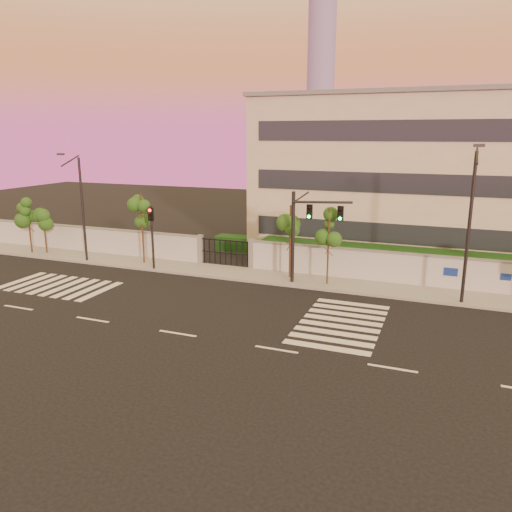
{
  "coord_description": "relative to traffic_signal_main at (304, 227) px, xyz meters",
  "views": [
    {
      "loc": [
        11.6,
        -19.37,
        9.3
      ],
      "look_at": [
        1.68,
        6.0,
        2.6
      ],
      "focal_mm": 35.0,
      "sensor_mm": 36.0,
      "label": 1
    }
  ],
  "objects": [
    {
      "name": "street_tree_a",
      "position": [
        -22.35,
        0.22,
        -0.42
      ],
      "size": [
        1.56,
        1.24,
        4.47
      ],
      "color": "#382314",
      "rests_on": "ground"
    },
    {
      "name": "street_tree_b",
      "position": [
        -21.15,
        0.54,
        -0.9
      ],
      "size": [
        1.5,
        1.2,
        3.82
      ],
      "color": "#382314",
      "rests_on": "ground"
    },
    {
      "name": "road_markings",
      "position": [
        -4.99,
        -6.0,
        -3.7
      ],
      "size": [
        57.0,
        7.62,
        0.02
      ],
      "color": "silver",
      "rests_on": "ground"
    },
    {
      "name": "sidewalk",
      "position": [
        -3.41,
        0.74,
        -3.64
      ],
      "size": [
        60.0,
        3.0,
        0.15
      ],
      "primitive_type": "cube",
      "color": "gray",
      "rests_on": "ground"
    },
    {
      "name": "streetlight_east",
      "position": [
        9.27,
        -0.48,
        1.05
      ],
      "size": [
        0.53,
        2.12,
        8.82
      ],
      "color": "black",
      "rests_on": "ground"
    },
    {
      "name": "street_tree_e",
      "position": [
        1.46,
        0.38,
        -0.08
      ],
      "size": [
        1.35,
        1.08,
        4.95
      ],
      "color": "#382314",
      "rests_on": "ground"
    },
    {
      "name": "streetlight_west",
      "position": [
        -16.63,
        -0.41,
        0.62
      ],
      "size": [
        0.48,
        1.93,
        8.02
      ],
      "color": "black",
      "rests_on": "ground"
    },
    {
      "name": "distant_skyscraper",
      "position": [
        -68.41,
        270.24,
        58.27
      ],
      "size": [
        16.0,
        16.0,
        118.0
      ],
      "color": "slate",
      "rests_on": "ground"
    },
    {
      "name": "street_tree_d",
      "position": [
        -1.17,
        0.95,
        -0.11
      ],
      "size": [
        1.53,
        1.21,
        4.89
      ],
      "color": "#382314",
      "rests_on": "ground"
    },
    {
      "name": "perimeter_wall",
      "position": [
        -3.3,
        2.24,
        -2.64
      ],
      "size": [
        60.0,
        0.36,
        2.2
      ],
      "color": "#ADB0B4",
      "rests_on": "ground"
    },
    {
      "name": "traffic_signal_main",
      "position": [
        0.0,
        0.0,
        0.0
      ],
      "size": [
        3.66,
        1.15,
        5.88
      ],
      "rotation": [
        0.0,
        0.0,
        0.28
      ],
      "color": "black",
      "rests_on": "ground"
    },
    {
      "name": "hedge_row",
      "position": [
        -2.24,
        4.98,
        -2.9
      ],
      "size": [
        41.0,
        4.25,
        1.8
      ],
      "color": "black",
      "rests_on": "ground"
    },
    {
      "name": "street_tree_c",
      "position": [
        -12.23,
        0.72,
        0.12
      ],
      "size": [
        1.6,
        1.27,
        5.21
      ],
      "color": "#382314",
      "rests_on": "ground"
    },
    {
      "name": "traffic_signal_secondary",
      "position": [
        -10.69,
        -0.45,
        -0.8
      ],
      "size": [
        0.36,
        0.34,
        4.59
      ],
      "rotation": [
        0.0,
        0.0,
        0.26
      ],
      "color": "black",
      "rests_on": "ground"
    },
    {
      "name": "ground",
      "position": [
        -3.41,
        -9.76,
        -3.71
      ],
      "size": [
        120.0,
        120.0,
        0.0
      ],
      "primitive_type": "plane",
      "color": "black",
      "rests_on": "ground"
    },
    {
      "name": "institutional_building",
      "position": [
        5.59,
        12.22,
        2.44
      ],
      "size": [
        24.4,
        12.4,
        12.25
      ],
      "color": "beige",
      "rests_on": "ground"
    }
  ]
}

